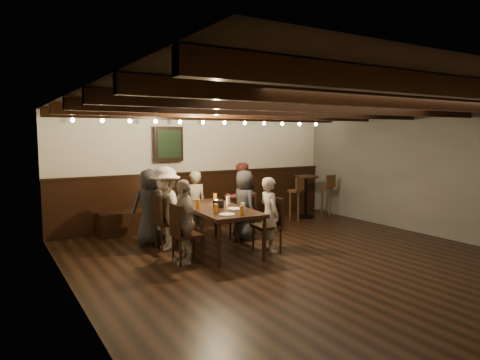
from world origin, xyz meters
TOP-DOWN VIEW (x-y plane):
  - room at (-0.29, 2.21)m, footprint 7.00×7.00m
  - dining_table at (-0.80, 1.25)m, footprint 1.01×2.01m
  - chair_left_near at (-1.49, 1.75)m, footprint 0.47×0.47m
  - chair_left_far at (-1.55, 0.85)m, footprint 0.44×0.44m
  - chair_right_near at (-0.05, 1.65)m, footprint 0.43×0.43m
  - chair_right_far at (-0.12, 0.75)m, footprint 0.44×0.44m
  - person_bench_left at (-1.64, 2.21)m, footprint 0.69×0.47m
  - person_bench_centre at (-0.73, 2.30)m, footprint 0.48×0.33m
  - person_bench_right at (0.16, 2.09)m, footprint 0.72×0.58m
  - person_left_near at (-1.52, 1.75)m, footprint 0.59×0.94m
  - person_left_far at (-1.58, 0.86)m, footprint 0.36×0.77m
  - person_right_near at (-0.02, 1.65)m, footprint 0.45×0.66m
  - person_right_far at (-0.08, 0.75)m, footprint 0.33×0.47m
  - pint_a at (-1.03, 1.97)m, footprint 0.07×0.07m
  - pint_b at (-0.51, 1.88)m, footprint 0.07×0.07m
  - pint_c at (-1.09, 1.37)m, footprint 0.07×0.07m
  - pint_d at (-0.49, 1.43)m, footprint 0.07×0.07m
  - pint_e at (-1.05, 0.82)m, footprint 0.07×0.07m
  - pint_f at (-0.64, 0.69)m, footprint 0.07×0.07m
  - pint_g at (-0.81, 0.45)m, footprint 0.07×0.07m
  - plate_near at (-1.00, 0.56)m, footprint 0.24×0.24m
  - plate_far at (-0.64, 0.94)m, footprint 0.24×0.24m
  - condiment_caddy at (-0.80, 1.20)m, footprint 0.15×0.10m
  - candle at (-0.66, 1.54)m, footprint 0.05×0.05m
  - high_top_table at (2.35, 2.73)m, footprint 0.56×0.56m
  - bar_stool_left at (1.85, 2.53)m, footprint 0.33×0.35m
  - bar_stool_right at (2.85, 2.57)m, footprint 0.31×0.32m

SIDE VIEW (x-z plane):
  - chair_right_near at x=-0.05m, z-range -0.17..0.71m
  - chair_right_far at x=-0.12m, z-range -0.17..0.72m
  - chair_left_far at x=-1.55m, z-range -0.18..0.73m
  - chair_left_near at x=-1.49m, z-range -0.19..0.77m
  - bar_stool_left at x=1.85m, z-range -0.13..0.87m
  - bar_stool_right at x=2.85m, z-range -0.13..0.87m
  - person_right_far at x=-0.08m, z-range 0.00..1.24m
  - person_bench_centre at x=-0.73m, z-range 0.00..1.27m
  - person_left_far at x=-1.58m, z-range 0.00..1.28m
  - person_right_near at x=-0.02m, z-range 0.00..1.29m
  - high_top_table at x=2.35m, z-range 0.15..1.14m
  - dining_table at x=-0.80m, z-range 0.31..1.04m
  - person_bench_left at x=-1.64m, z-range 0.00..1.35m
  - person_bench_right at x=0.16m, z-range 0.00..1.40m
  - person_left_near at x=-1.52m, z-range 0.00..1.41m
  - plate_near at x=-1.00m, z-range 0.73..0.75m
  - plate_far at x=-0.64m, z-range 0.73..0.75m
  - candle at x=-0.66m, z-range 0.73..0.78m
  - condiment_caddy at x=-0.80m, z-range 0.73..0.85m
  - pint_a at x=-1.03m, z-range 0.73..0.87m
  - pint_b at x=-0.51m, z-range 0.73..0.87m
  - pint_c at x=-1.09m, z-range 0.73..0.87m
  - pint_d at x=-0.49m, z-range 0.73..0.87m
  - pint_e at x=-1.05m, z-range 0.73..0.87m
  - pint_f at x=-0.64m, z-range 0.73..0.87m
  - pint_g at x=-0.81m, z-range 0.73..0.87m
  - room at x=-0.29m, z-range -2.43..4.57m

